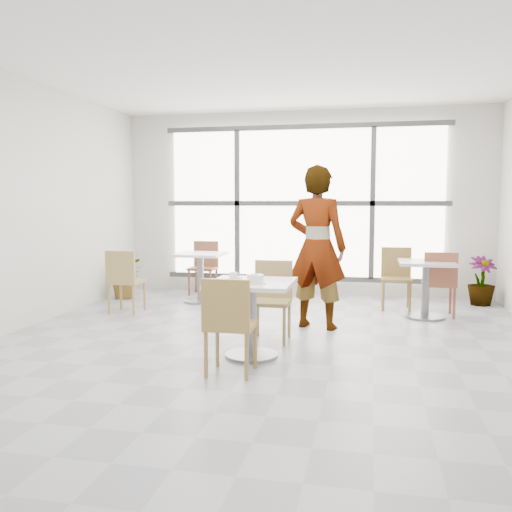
% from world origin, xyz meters
% --- Properties ---
extents(floor, '(7.00, 7.00, 0.00)m').
position_xyz_m(floor, '(0.00, 0.00, 0.00)').
color(floor, '#9E9EA5').
rests_on(floor, ground).
extents(ceiling, '(7.00, 7.00, 0.00)m').
position_xyz_m(ceiling, '(0.00, 0.00, 3.00)').
color(ceiling, white).
rests_on(ceiling, ground).
extents(wall_back, '(6.00, 0.00, 6.00)m').
position_xyz_m(wall_back, '(0.00, 3.50, 1.50)').
color(wall_back, silver).
rests_on(wall_back, ground).
extents(wall_front, '(6.00, 0.00, 6.00)m').
position_xyz_m(wall_front, '(0.00, -3.50, 1.50)').
color(wall_front, silver).
rests_on(wall_front, ground).
extents(wall_left, '(0.00, 7.00, 7.00)m').
position_xyz_m(wall_left, '(-3.00, 0.00, 1.50)').
color(wall_left, silver).
rests_on(wall_left, ground).
extents(window, '(4.60, 0.07, 2.52)m').
position_xyz_m(window, '(0.00, 3.44, 1.50)').
color(window, white).
rests_on(window, ground).
extents(main_table, '(0.80, 0.80, 0.75)m').
position_xyz_m(main_table, '(-0.05, -0.29, 0.52)').
color(main_table, white).
rests_on(main_table, ground).
extents(chair_near, '(0.42, 0.42, 0.87)m').
position_xyz_m(chair_near, '(-0.11, -0.92, 0.50)').
color(chair_near, olive).
rests_on(chair_near, ground).
extents(chair_far, '(0.42, 0.42, 0.87)m').
position_xyz_m(chair_far, '(0.03, 0.43, 0.50)').
color(chair_far, '#A2884E').
rests_on(chair_far, ground).
extents(oatmeal_bowl, '(0.21, 0.21, 0.10)m').
position_xyz_m(oatmeal_bowl, '(0.01, -0.40, 0.79)').
color(oatmeal_bowl, white).
rests_on(oatmeal_bowl, main_table).
extents(coffee_cup, '(0.16, 0.13, 0.07)m').
position_xyz_m(coffee_cup, '(-0.26, -0.15, 0.78)').
color(coffee_cup, white).
rests_on(coffee_cup, main_table).
extents(person, '(0.80, 0.62, 1.96)m').
position_xyz_m(person, '(0.46, 1.09, 0.98)').
color(person, black).
rests_on(person, ground).
extents(bg_table_left, '(0.70, 0.70, 0.75)m').
position_xyz_m(bg_table_left, '(-1.45, 2.46, 0.49)').
color(bg_table_left, white).
rests_on(bg_table_left, ground).
extents(bg_table_right, '(0.70, 0.70, 0.75)m').
position_xyz_m(bg_table_right, '(1.80, 1.96, 0.49)').
color(bg_table_right, silver).
rests_on(bg_table_right, ground).
extents(bg_chair_left_near, '(0.42, 0.42, 0.87)m').
position_xyz_m(bg_chair_left_near, '(-2.20, 1.40, 0.50)').
color(bg_chair_left_near, '#A48A4F').
rests_on(bg_chair_left_near, ground).
extents(bg_chair_left_far, '(0.42, 0.42, 0.87)m').
position_xyz_m(bg_chair_left_far, '(-1.62, 3.20, 0.50)').
color(bg_chair_left_far, brown).
rests_on(bg_chair_left_far, ground).
extents(bg_chair_right_near, '(0.42, 0.42, 0.87)m').
position_xyz_m(bg_chair_right_near, '(1.98, 2.05, 0.50)').
color(bg_chair_right_near, brown).
rests_on(bg_chair_right_near, ground).
extents(bg_chair_right_far, '(0.42, 0.42, 0.87)m').
position_xyz_m(bg_chair_right_far, '(1.45, 2.56, 0.50)').
color(bg_chair_right_far, olive).
rests_on(bg_chair_right_far, ground).
extents(plant_left, '(0.73, 0.68, 0.65)m').
position_xyz_m(plant_left, '(-2.70, 2.51, 0.33)').
color(plant_left, '#4A783B').
rests_on(plant_left, ground).
extents(plant_right, '(0.50, 0.50, 0.72)m').
position_xyz_m(plant_right, '(2.70, 3.06, 0.36)').
color(plant_right, '#467640').
rests_on(plant_right, ground).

